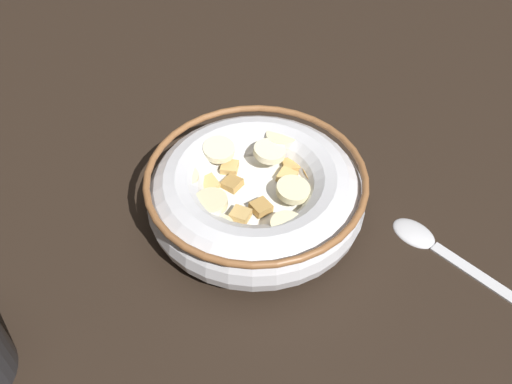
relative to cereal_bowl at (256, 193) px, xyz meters
The scene contains 3 objects.
ground_plane 3.81cm from the cereal_bowl, 126.73° to the right, with size 128.44×128.44×2.00cm, color black.
cereal_bowl is the anchor object (origin of this frame).
spoon 15.88cm from the cereal_bowl, 113.22° to the right, with size 12.96×9.81×0.80cm.
Camera 1 is at (-31.89, 5.35, 37.31)cm, focal length 38.88 mm.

